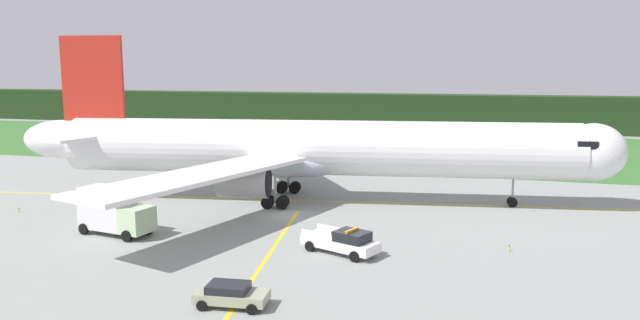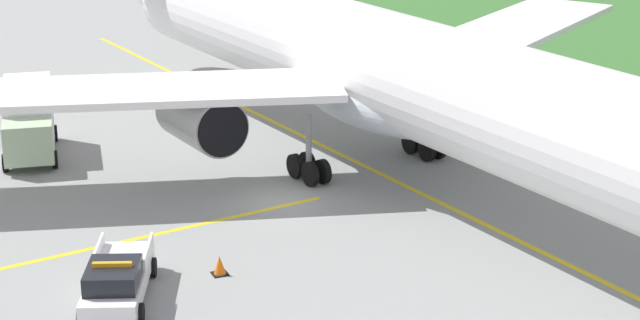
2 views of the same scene
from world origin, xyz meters
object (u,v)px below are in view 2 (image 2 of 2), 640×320
Objects in this scene: catering_truck at (29,119)px; apron_cone at (220,265)px; ops_pickup_truck at (117,279)px; airliner at (404,77)px.

catering_truck is 18.53m from apron_cone.
catering_truck is at bearing -166.75° from apron_cone.
ops_pickup_truck is 4.29m from apron_cone.
ops_pickup_truck is at bearing -79.28° from apron_cone.
catering_truck reaches higher than apron_cone.
catering_truck is at bearing -126.98° from airliner.
ops_pickup_truck is 0.94× the size of catering_truck.
airliner is 19.73m from catering_truck.
airliner is at bearing 114.55° from ops_pickup_truck.
ops_pickup_truck is (7.07, -15.48, -4.40)m from airliner.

